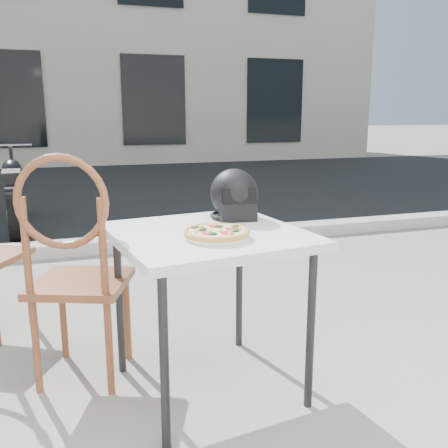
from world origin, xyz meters
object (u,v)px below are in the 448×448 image
object	(u,v)px
cafe_chair_main	(74,260)
motorcycle	(14,193)
plate	(217,236)
pizza	(217,232)
helmet	(234,197)
cafe_table_main	(208,246)

from	to	relation	value
cafe_chair_main	motorcycle	xyz separation A→B (m)	(-0.58, 3.77, -0.23)
cafe_chair_main	plate	bearing A→B (deg)	168.28
plate	motorcycle	distance (m)	4.33
pizza	cafe_chair_main	xyz separation A→B (m)	(-0.60, 0.38, -0.18)
plate	cafe_chair_main	distance (m)	0.72
helmet	cafe_chair_main	world-z (taller)	cafe_chair_main
pizza	cafe_table_main	bearing A→B (deg)	89.15
cafe_table_main	plate	size ratio (longest dim) A/B	2.82
helmet	cafe_chair_main	distance (m)	0.85
cafe_table_main	motorcycle	xyz separation A→B (m)	(-1.18, 4.01, -0.31)
plate	motorcycle	xyz separation A→B (m)	(-1.17, 4.15, -0.39)
cafe_table_main	pizza	size ratio (longest dim) A/B	2.96
cafe_table_main	plate	world-z (taller)	plate
helmet	motorcycle	xyz separation A→B (m)	(-1.39, 3.78, -0.49)
pizza	motorcycle	bearing A→B (deg)	105.79
plate	cafe_chair_main	size ratio (longest dim) A/B	0.29
cafe_table_main	motorcycle	size ratio (longest dim) A/B	0.50
cafe_table_main	helmet	size ratio (longest dim) A/B	3.35
helmet	plate	bearing A→B (deg)	-113.69
helmet	cafe_chair_main	xyz separation A→B (m)	(-0.81, 0.00, -0.26)
pizza	helmet	bearing A→B (deg)	60.59
pizza	cafe_chair_main	bearing A→B (deg)	147.45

